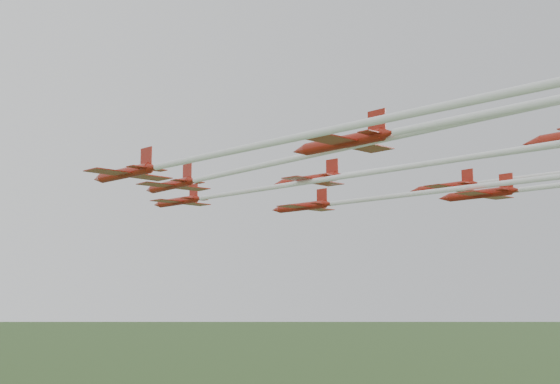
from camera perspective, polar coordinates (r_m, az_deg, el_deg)
jet_lead at (r=88.15m, az=-1.21°, el=0.31°), size 13.26×68.50×2.69m
jet_row2_left at (r=73.00m, az=-2.45°, el=1.96°), size 8.99×62.22×2.66m
jet_row2_right at (r=89.61m, az=9.54°, el=-0.29°), size 12.86×64.92×2.77m
jet_row3_left at (r=57.93m, az=-6.58°, el=2.79°), size 10.90×47.77×2.45m
jet_row3_mid at (r=77.66m, az=8.98°, el=1.90°), size 12.97×51.14×2.63m
jet_row3_right at (r=92.61m, az=18.53°, el=1.05°), size 9.39×46.72×2.54m
jet_row4_left at (r=51.36m, az=20.02°, el=6.76°), size 12.39×66.01×2.71m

